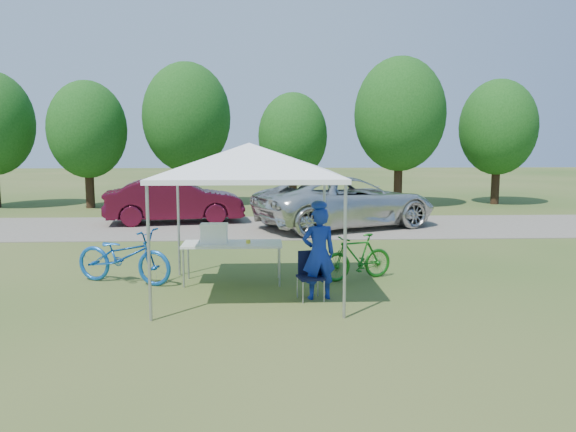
# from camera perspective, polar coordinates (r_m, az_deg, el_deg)

# --- Properties ---
(ground) EXTENTS (100.00, 100.00, 0.00)m
(ground) POSITION_cam_1_polar(r_m,az_deg,el_deg) (10.34, -3.83, -7.87)
(ground) COLOR #2D5119
(ground) RESTS_ON ground
(gravel_strip) EXTENTS (24.00, 5.00, 0.02)m
(gravel_strip) POSITION_cam_1_polar(r_m,az_deg,el_deg) (18.17, -3.25, -1.12)
(gravel_strip) COLOR gray
(gravel_strip) RESTS_ON ground
(canopy) EXTENTS (4.53, 4.53, 3.00)m
(canopy) POSITION_cam_1_polar(r_m,az_deg,el_deg) (9.97, -3.97, 6.99)
(canopy) COLOR #A5A5AA
(canopy) RESTS_ON ground
(treeline) EXTENTS (24.89, 4.28, 6.30)m
(treeline) POSITION_cam_1_polar(r_m,az_deg,el_deg) (24.03, -3.83, 9.41)
(treeline) COLOR #382314
(treeline) RESTS_ON ground
(folding_table) EXTENTS (1.92, 0.80, 0.79)m
(folding_table) POSITION_cam_1_polar(r_m,az_deg,el_deg) (10.99, -5.67, -2.96)
(folding_table) COLOR white
(folding_table) RESTS_ON ground
(folding_chair) EXTENTS (0.50, 0.52, 0.84)m
(folding_chair) POSITION_cam_1_polar(r_m,az_deg,el_deg) (9.91, 2.27, -5.59)
(folding_chair) COLOR black
(folding_chair) RESTS_ON ground
(cooler) EXTENTS (0.53, 0.36, 0.38)m
(cooler) POSITION_cam_1_polar(r_m,az_deg,el_deg) (10.98, -7.51, -1.75)
(cooler) COLOR white
(cooler) RESTS_ON folding_table
(ice_cream_cup) EXTENTS (0.09, 0.09, 0.07)m
(ice_cream_cup) POSITION_cam_1_polar(r_m,az_deg,el_deg) (10.92, -4.06, -2.61)
(ice_cream_cup) COLOR yellow
(ice_cream_cup) RESTS_ON folding_table
(cyclist) EXTENTS (0.65, 0.48, 1.62)m
(cyclist) POSITION_cam_1_polar(r_m,az_deg,el_deg) (9.82, 3.13, -3.81)
(cyclist) COLOR navy
(cyclist) RESTS_ON ground
(bike_blue) EXTENTS (2.18, 1.38, 1.08)m
(bike_blue) POSITION_cam_1_polar(r_m,az_deg,el_deg) (11.40, -16.34, -3.91)
(bike_blue) COLOR #1457B0
(bike_blue) RESTS_ON ground
(bike_green) EXTENTS (1.59, 0.96, 0.92)m
(bike_green) POSITION_cam_1_polar(r_m,az_deg,el_deg) (11.32, 7.08, -4.15)
(bike_green) COLOR #166215
(bike_green) RESTS_ON ground
(minivan) EXTENTS (6.51, 4.88, 1.64)m
(minivan) POSITION_cam_1_polar(r_m,az_deg,el_deg) (18.04, 5.95, 1.45)
(minivan) COLOR silver
(minivan) RESTS_ON gravel_strip
(sedan) EXTENTS (4.80, 2.34, 1.51)m
(sedan) POSITION_cam_1_polar(r_m,az_deg,el_deg) (19.34, -11.43, 1.56)
(sedan) COLOR #4F0D1F
(sedan) RESTS_ON gravel_strip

